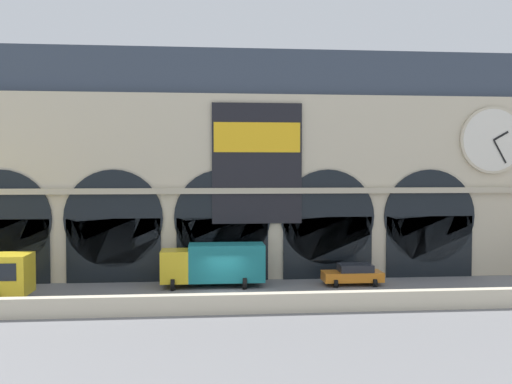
# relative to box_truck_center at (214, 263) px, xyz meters

# --- Properties ---
(ground_plane) EXTENTS (200.00, 200.00, 0.00)m
(ground_plane) POSITION_rel_box_truck_center_xyz_m (0.67, -2.74, -1.70)
(ground_plane) COLOR slate
(quay_parapet_wall) EXTENTS (90.00, 0.70, 1.17)m
(quay_parapet_wall) POSITION_rel_box_truck_center_xyz_m (0.67, -7.72, -1.11)
(quay_parapet_wall) COLOR beige
(quay_parapet_wall) RESTS_ON ground
(station_building) EXTENTS (50.98, 4.61, 17.97)m
(station_building) POSITION_rel_box_truck_center_xyz_m (0.73, 4.35, 6.96)
(station_building) COLOR beige
(station_building) RESTS_ON ground
(box_truck_center) EXTENTS (7.50, 2.91, 3.12)m
(box_truck_center) POSITION_rel_box_truck_center_xyz_m (0.00, 0.00, 0.00)
(box_truck_center) COLOR gold
(box_truck_center) RESTS_ON ground
(car_mideast) EXTENTS (4.40, 2.22, 1.55)m
(car_mideast) POSITION_rel_box_truck_center_xyz_m (10.26, -0.34, -0.90)
(car_mideast) COLOR orange
(car_mideast) RESTS_ON ground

